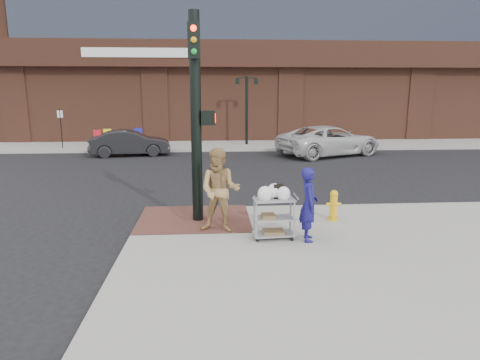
{
  "coord_description": "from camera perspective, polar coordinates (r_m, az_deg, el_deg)",
  "views": [
    {
      "loc": [
        -0.15,
        -9.59,
        3.36
      ],
      "look_at": [
        0.53,
        0.38,
        1.25
      ],
      "focal_mm": 32.0,
      "sensor_mm": 36.0,
      "label": 1
    }
  ],
  "objects": [
    {
      "name": "woman_blue",
      "position": [
        9.29,
        9.15,
        -3.21
      ],
      "size": [
        0.45,
        0.63,
        1.61
      ],
      "primitive_type": "imported",
      "rotation": [
        0.0,
        0.0,
        1.45
      ],
      "color": "navy",
      "rests_on": "sidewalk_near"
    },
    {
      "name": "lamp_post",
      "position": [
        25.69,
        0.9,
        10.26
      ],
      "size": [
        1.32,
        0.22,
        4.0
      ],
      "color": "black",
      "rests_on": "sidewalk_far"
    },
    {
      "name": "fire_hydrant",
      "position": [
        10.96,
        12.37,
        -3.25
      ],
      "size": [
        0.36,
        0.25,
        0.77
      ],
      "color": "gold",
      "rests_on": "sidewalk_near"
    },
    {
      "name": "sidewalk_far",
      "position": [
        43.59,
        13.08,
        7.29
      ],
      "size": [
        65.0,
        36.0,
        0.15
      ],
      "primitive_type": "cube",
      "color": "gray",
      "rests_on": "ground"
    },
    {
      "name": "brick_curb_ramp",
      "position": [
        10.97,
        -6.12,
        -5.12
      ],
      "size": [
        2.8,
        2.4,
        0.01
      ],
      "primitive_type": "cube",
      "color": "#553128",
      "rests_on": "sidewalk_near"
    },
    {
      "name": "utility_cart",
      "position": [
        9.37,
        4.53,
        -4.59
      ],
      "size": [
        0.92,
        0.56,
        1.22
      ],
      "color": "gray",
      "rests_on": "sidewalk_near"
    },
    {
      "name": "ground",
      "position": [
        10.16,
        -2.87,
        -7.4
      ],
      "size": [
        220.0,
        220.0,
        0.0
      ],
      "primitive_type": "plane",
      "color": "black",
      "rests_on": "ground"
    },
    {
      "name": "traffic_signal_pole",
      "position": [
        10.38,
        -5.79,
        8.95
      ],
      "size": [
        0.61,
        0.51,
        5.0
      ],
      "color": "black",
      "rests_on": "sidewalk_near"
    },
    {
      "name": "pedestrian_tan",
      "position": [
        9.73,
        -2.69,
        -1.4
      ],
      "size": [
        1.08,
        0.92,
        1.94
      ],
      "primitive_type": "imported",
      "rotation": [
        0.0,
        0.0,
        -0.22
      ],
      "color": "#A37F4C",
      "rests_on": "sidewalk_near"
    },
    {
      "name": "parking_sign",
      "position": [
        26.05,
        -22.74,
        6.35
      ],
      "size": [
        0.05,
        0.05,
        2.2
      ],
      "primitive_type": "cylinder",
      "color": "black",
      "rests_on": "sidewalk_far"
    },
    {
      "name": "sedan_dark",
      "position": [
        22.97,
        -14.44,
        4.82
      ],
      "size": [
        4.23,
        1.94,
        1.34
      ],
      "primitive_type": "imported",
      "rotation": [
        0.0,
        0.0,
        1.7
      ],
      "color": "black",
      "rests_on": "ground"
    },
    {
      "name": "newsbox_yellow",
      "position": [
        25.82,
        -17.25,
        5.38
      ],
      "size": [
        0.53,
        0.51,
        1.02
      ],
      "primitive_type": "cube",
      "rotation": [
        0.0,
        0.0,
        0.35
      ],
      "color": "#F8F31B",
      "rests_on": "sidewalk_far"
    },
    {
      "name": "minivan_white",
      "position": [
        22.82,
        11.84,
        5.16
      ],
      "size": [
        6.15,
        4.6,
        1.55
      ],
      "primitive_type": "imported",
      "rotation": [
        0.0,
        0.0,
        1.98
      ],
      "color": "silver",
      "rests_on": "ground"
    },
    {
      "name": "newsbox_blue",
      "position": [
        25.42,
        -13.47,
        5.53
      ],
      "size": [
        0.56,
        0.53,
        1.05
      ],
      "primitive_type": "cube",
      "rotation": [
        0.0,
        0.0,
        0.38
      ],
      "color": "#1B1DB2",
      "rests_on": "sidewalk_far"
    },
    {
      "name": "newsbox_red",
      "position": [
        25.91,
        -18.4,
        5.28
      ],
      "size": [
        0.44,
        0.41,
        0.98
      ],
      "primitive_type": "cube",
      "rotation": [
        0.0,
        0.0,
        0.09
      ],
      "color": "red",
      "rests_on": "sidewalk_far"
    }
  ]
}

